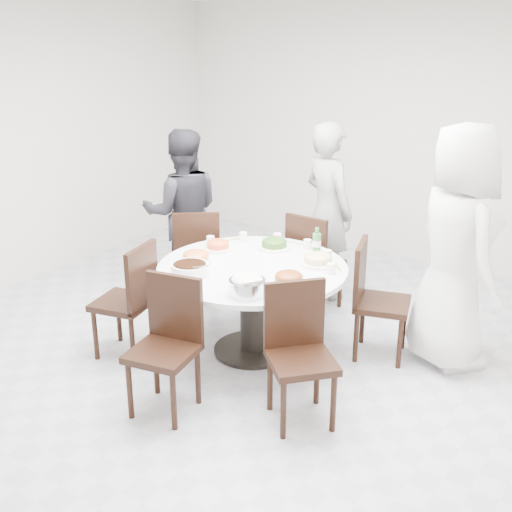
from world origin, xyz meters
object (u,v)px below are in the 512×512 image
Objects in this scene: diner_right at (456,248)px; diner_left at (183,212)px; chair_nw at (198,256)px; chair_s at (163,350)px; chair_n at (316,261)px; soup_bowl at (190,269)px; chair_sw at (123,300)px; chair_se at (302,358)px; beverage_bottle at (317,242)px; dining_table at (253,310)px; diner_middle at (328,211)px; rice_bowl at (247,287)px; chair_ne at (383,301)px.

diner_left is at bearing 43.43° from diner_right.
chair_s is (0.98, -1.57, 0.00)m from chair_nw.
chair_n is 2.07m from chair_s.
chair_nw is 1.22m from soup_bowl.
chair_se is at bearing 76.58° from chair_sw.
chair_n and chair_sw have the same top height.
chair_se is (0.84, 0.43, 0.00)m from chair_s.
chair_n is 1.83m from chair_se.
beverage_bottle is at bearing 67.53° from chair_s.
diner_right is at bearing 29.41° from dining_table.
diner_right is (0.53, 1.38, 0.47)m from chair_se.
chair_nw is at bearing 126.82° from soup_bowl.
dining_table is 1.58× the size of chair_n.
diner_middle is at bearing 167.06° from diner_left.
chair_nw is at bearing 110.60° from chair_s.
diner_right is (1.36, 1.81, 0.47)m from chair_s.
chair_se is (0.82, -0.62, 0.10)m from dining_table.
rice_bowl is at bearing 91.47° from diner_right.
chair_ne is at bearing 31.06° from dining_table.
diner_left is at bearing 100.65° from chair_se.
chair_n is at bearing 68.68° from chair_se.
chair_nw is at bearing 174.87° from chair_sw.
chair_ne is at bearing 110.44° from chair_sw.
diner_middle reaches higher than dining_table.
soup_bowl is 1.20× the size of beverage_bottle.
diner_right is (1.34, -0.26, 0.47)m from chair_n.
chair_n is at bearing 31.10° from diner_right.
diner_right is at bearing -179.51° from diner_middle.
dining_table is at bearing -119.93° from beverage_bottle.
chair_sw is at bearing 74.25° from diner_right.
chair_s is 0.59× the size of diner_left.
diner_middle is at bearing 31.33° from chair_ne.
chair_ne is 0.56× the size of diner_middle.
chair_s is at bearing -117.90° from rice_bowl.
beverage_bottle reaches higher than soup_bowl.
chair_sw is 1.63m from beverage_bottle.
diner_right is at bearing 21.35° from chair_se.
chair_s reaches higher than dining_table.
diner_middle reaches higher than chair_s.
chair_se is (1.65, -0.01, 0.00)m from chair_sw.
chair_sw is 2.62m from diner_right.
rice_bowl is at bearing 83.51° from chair_sw.
chair_ne is 0.71m from beverage_bottle.
diner_middle is (0.75, 2.00, 0.38)m from chair_sw.
diner_left reaches higher than chair_s.
beverage_bottle reaches higher than chair_sw.
chair_n is 0.56× the size of diner_middle.
chair_n is at bearing 167.65° from chair_nw.
chair_n reaches higher than soup_bowl.
diner_right is 7.24× the size of rice_bowl.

